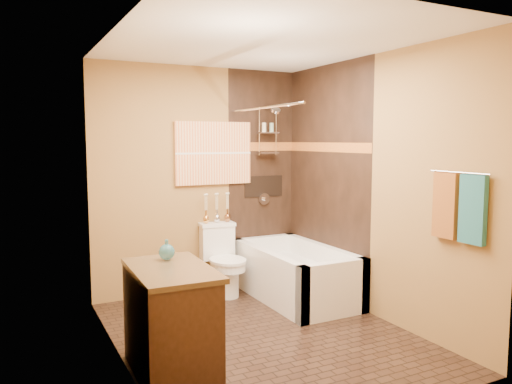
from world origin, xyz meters
TOP-DOWN VIEW (x-y plane):
  - floor at (0.00, 0.00)m, footprint 3.00×3.00m
  - wall_left at (-1.20, 0.00)m, footprint 0.02×3.00m
  - wall_right at (1.20, 0.00)m, footprint 0.02×3.00m
  - wall_back at (0.00, 1.50)m, footprint 2.40×0.02m
  - wall_front at (0.00, -1.50)m, footprint 2.40×0.02m
  - ceiling at (0.00, 0.00)m, footprint 3.00×3.00m
  - alcove_tile_back at (0.78, 1.49)m, footprint 0.85×0.01m
  - alcove_tile_right at (1.19, 0.75)m, footprint 0.01×1.50m
  - mosaic_band_back at (0.78, 1.48)m, footprint 0.85×0.01m
  - mosaic_band_right at (1.18, 0.75)m, footprint 0.01×1.50m
  - alcove_niche at (0.80, 1.48)m, footprint 0.50×0.01m
  - shower_fixtures at (0.80, 1.38)m, footprint 0.24×0.33m
  - curtain_rod at (0.40, 0.75)m, footprint 0.03×1.55m
  - towel_bar at (1.15, -1.05)m, footprint 0.02×0.55m
  - towel_teal at (1.16, -1.18)m, footprint 0.05×0.22m
  - towel_rust at (1.16, -0.92)m, footprint 0.05×0.22m
  - sunset_painting at (0.16, 1.48)m, footprint 0.90×0.04m
  - vanity_mirror at (-1.19, -0.33)m, footprint 0.01×1.00m
  - bathtub at (0.80, 0.75)m, footprint 0.80×1.50m
  - toilet at (0.16, 1.22)m, footprint 0.41×0.59m
  - vanity at (-0.92, -0.33)m, footprint 0.57×0.90m
  - teal_bottle at (-0.87, -0.10)m, footprint 0.16×0.16m
  - bud_vases at (0.16, 1.39)m, footprint 0.33×0.07m

SIDE VIEW (x-z plane):
  - floor at x=0.00m, z-range 0.00..0.00m
  - bathtub at x=0.80m, z-range -0.05..0.50m
  - toilet at x=0.16m, z-range 0.00..0.78m
  - vanity at x=-0.92m, z-range 0.00..0.79m
  - teal_bottle at x=-0.87m, z-range 0.77..0.96m
  - bud_vases at x=0.16m, z-range 0.79..1.11m
  - alcove_niche at x=0.80m, z-range 1.02..1.27m
  - towel_teal at x=1.16m, z-range 0.92..1.44m
  - towel_rust at x=1.16m, z-range 0.92..1.44m
  - wall_left at x=-1.20m, z-range 0.00..2.50m
  - wall_right at x=1.20m, z-range 0.00..2.50m
  - wall_back at x=0.00m, z-range 0.00..2.50m
  - wall_front at x=0.00m, z-range 0.00..2.50m
  - alcove_tile_back at x=0.78m, z-range 0.00..2.50m
  - alcove_tile_right at x=1.19m, z-range 0.00..2.50m
  - towel_bar at x=1.15m, z-range 1.44..1.46m
  - vanity_mirror at x=-1.19m, z-range 1.05..1.95m
  - sunset_painting at x=0.16m, z-range 1.20..1.90m
  - mosaic_band_back at x=0.78m, z-range 1.57..1.67m
  - mosaic_band_right at x=1.18m, z-range 1.57..1.67m
  - shower_fixtures at x=0.80m, z-range 1.08..2.25m
  - curtain_rod at x=0.40m, z-range 2.01..2.03m
  - ceiling at x=0.00m, z-range 2.50..2.50m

